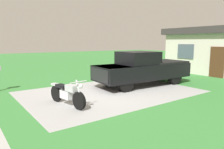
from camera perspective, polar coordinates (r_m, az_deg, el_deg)
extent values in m
plane|color=#397F39|center=(10.32, -0.30, -4.72)|extent=(80.00, 80.00, 0.00)
cube|color=#A1A1A1|center=(10.32, -0.30, -4.71)|extent=(5.68, 8.18, 0.01)
cylinder|color=black|center=(7.68, -8.94, -7.07)|extent=(0.67, 0.22, 0.66)
cylinder|color=black|center=(8.94, -14.87, -4.99)|extent=(0.67, 0.22, 0.66)
cube|color=silver|center=(8.30, -12.25, -5.32)|extent=(0.59, 0.35, 0.32)
cube|color=#B7BABF|center=(7.94, -10.94, -3.69)|extent=(0.55, 0.34, 0.24)
cube|color=black|center=(8.48, -13.42, -3.11)|extent=(0.64, 0.37, 0.12)
cube|color=#B7BABF|center=(8.86, -14.97, -2.66)|extent=(0.51, 0.27, 0.08)
cylinder|color=silver|center=(7.59, -9.00, -4.38)|extent=(0.34, 0.11, 0.77)
cylinder|color=silver|center=(7.52, -9.06, -2.01)|extent=(0.15, 0.70, 0.04)
sphere|color=silver|center=(7.45, -8.49, -3.19)|extent=(0.16, 0.16, 0.16)
cylinder|color=black|center=(10.26, 3.74, -2.42)|extent=(0.35, 0.86, 0.84)
cylinder|color=black|center=(11.60, -1.02, -1.09)|extent=(0.35, 0.86, 0.84)
cylinder|color=black|center=(12.61, 16.72, -0.66)|extent=(0.35, 0.86, 0.84)
cylinder|color=black|center=(13.72, 11.57, 0.28)|extent=(0.35, 0.86, 0.84)
cube|color=black|center=(11.94, 8.44, 0.94)|extent=(2.36, 5.72, 0.80)
cube|color=black|center=(10.79, 1.00, 1.81)|extent=(2.02, 2.02, 0.20)
cube|color=black|center=(11.60, 7.02, 4.47)|extent=(1.92, 2.01, 0.70)
cube|color=#3F4C56|center=(11.12, 3.81, 3.82)|extent=(1.71, 0.27, 0.60)
cube|color=black|center=(12.96, 13.68, 2.53)|extent=(2.05, 2.52, 0.50)
cube|color=black|center=(10.35, -3.31, -0.18)|extent=(1.70, 0.21, 0.64)
cube|color=#4C2D19|center=(16.03, 26.62, 3.01)|extent=(1.00, 0.08, 2.10)
cube|color=#4C5966|center=(17.29, 19.33, 5.97)|extent=(1.40, 0.06, 1.10)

